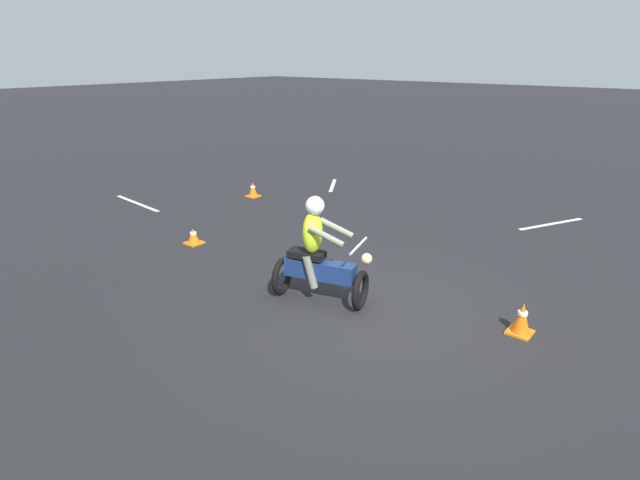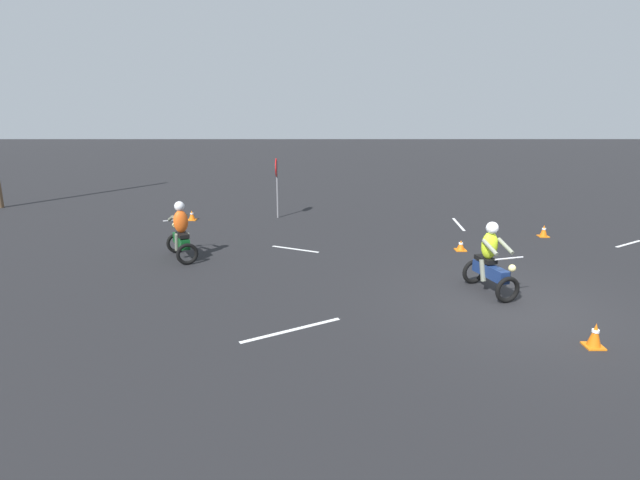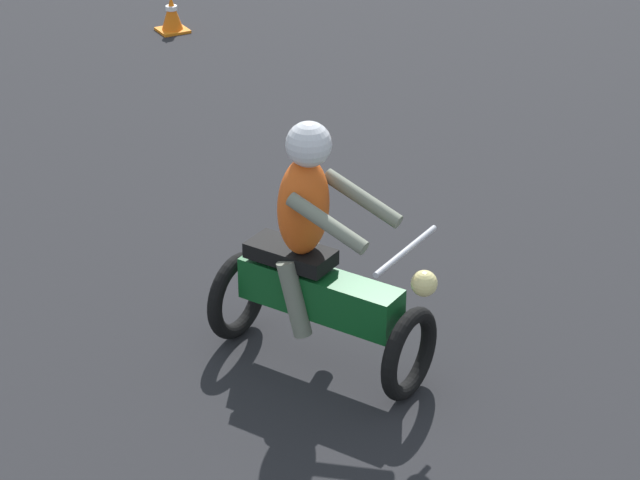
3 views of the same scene
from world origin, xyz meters
name	(u,v)px [view 1 (image 1 of 3)]	position (x,y,z in m)	size (l,w,h in m)	color
ground_plane	(372,309)	(0.00, 0.00, 0.00)	(120.00, 120.00, 0.00)	black
motorcycle_rider_foreground	(318,257)	(0.82, 0.29, 0.73)	(1.56, 0.99, 1.66)	black
traffic_cone_near_left	(522,319)	(-1.94, -0.70, 0.22)	(0.32, 0.32, 0.46)	orange
traffic_cone_near_right	(253,190)	(5.97, -3.24, 0.19)	(0.32, 0.32, 0.39)	orange
traffic_cone_mid_center	(193,236)	(4.32, -0.03, 0.15)	(0.32, 0.32, 0.32)	orange
lane_stripe_e	(137,203)	(7.80, -0.91, 0.00)	(0.10, 2.07, 0.01)	silver
lane_stripe_sw	(551,224)	(-0.90, -5.87, 0.00)	(0.10, 1.88, 0.01)	silver
lane_stripe_se	(333,185)	(5.06, -5.54, 0.00)	(0.10, 1.47, 0.01)	silver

